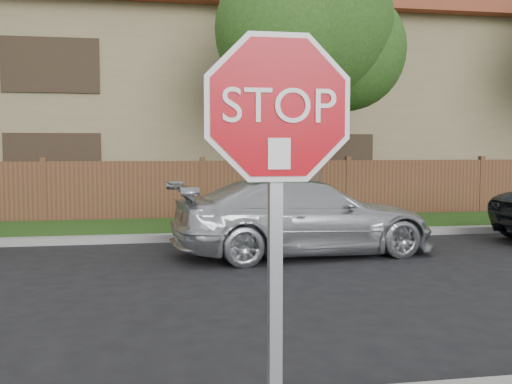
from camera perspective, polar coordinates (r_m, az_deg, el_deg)
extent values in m
cube|color=gray|center=(12.69, -3.74, -4.25)|extent=(70.00, 0.30, 0.15)
cube|color=#1E4714|center=(14.32, -4.49, -3.34)|extent=(70.00, 3.00, 0.12)
cube|color=#54301D|center=(15.83, -5.09, 0.08)|extent=(70.00, 0.12, 1.60)
cube|color=#8B7A56|center=(21.39, -6.49, 7.06)|extent=(34.00, 8.00, 6.00)
cube|color=brown|center=(21.79, -6.56, 15.63)|extent=(35.20, 9.20, 0.50)
cube|color=brown|center=(21.92, -6.58, 17.17)|extent=(33.00, 5.50, 0.70)
cylinder|color=#382B21|center=(14.56, 5.37, 4.28)|extent=(0.44, 0.44, 3.92)
sphere|color=#224916|center=(14.85, 5.45, 15.70)|extent=(3.80, 3.80, 3.80)
sphere|color=#224916|center=(15.29, 8.46, 13.21)|extent=(3.00, 3.00, 3.00)
sphere|color=#224916|center=(14.22, 2.68, 15.08)|extent=(3.20, 3.20, 3.20)
cube|color=gray|center=(3.03, 1.82, -9.26)|extent=(0.06, 0.06, 2.30)
cylinder|color=white|center=(2.89, 2.13, 8.04)|extent=(1.01, 0.02, 1.01)
cylinder|color=#BA0710|center=(2.88, 2.18, 8.05)|extent=(0.93, 0.02, 0.93)
cube|color=white|center=(2.86, 2.23, 3.67)|extent=(0.11, 0.00, 0.15)
imported|color=silver|center=(10.92, 4.60, -2.36)|extent=(4.99, 2.46, 1.40)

